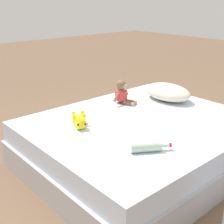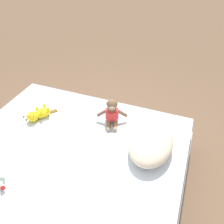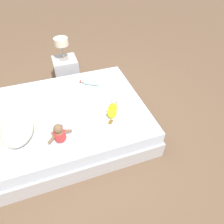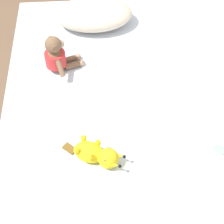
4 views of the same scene
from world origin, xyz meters
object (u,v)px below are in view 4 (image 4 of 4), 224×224
plush_monkey (57,56)px  plush_yellow_creature (97,154)px  pillow (94,14)px  bed (136,110)px

plush_monkey → plush_yellow_creature: 0.69m
pillow → plush_yellow_creature: (-0.03, -1.08, -0.03)m
bed → pillow: (-0.23, 0.62, 0.29)m
pillow → plush_monkey: plush_monkey is taller
bed → plush_yellow_creature: (-0.26, -0.47, 0.25)m
bed → plush_monkey: size_ratio=6.70×
bed → plush_yellow_creature: 0.59m
plush_yellow_creature → bed: bearing=61.2°
bed → pillow: 0.72m
pillow → plush_yellow_creature: size_ratio=1.67×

